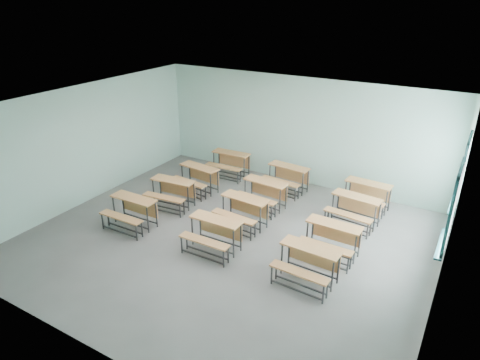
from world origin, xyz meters
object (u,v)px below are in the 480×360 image
Objects in this scene: desk_unit_r3c0 at (230,161)px; desk_unit_r3c2 at (366,192)px; desk_unit_r0c0 at (131,208)px; desk_unit_r2c0 at (197,175)px; desk_unit_r1c2 at (332,236)px; desk_unit_r3c1 at (287,175)px; desk_unit_r1c1 at (243,208)px; desk_unit_r2c2 at (354,207)px; desk_unit_r0c2 at (308,260)px; desk_unit_r0c1 at (213,230)px; desk_unit_r1c0 at (171,189)px; desk_unit_r2c1 at (263,191)px.

desk_unit_r3c0 is 4.35m from desk_unit_r3c2.
desk_unit_r0c0 is 0.94× the size of desk_unit_r2c0.
desk_unit_r1c2 is 3.43m from desk_unit_r3c1.
desk_unit_r3c1 is 1.02× the size of desk_unit_r3c2.
desk_unit_r1c1 is 2.77m from desk_unit_r2c2.
desk_unit_r2c0 is 4.53m from desk_unit_r2c2.
desk_unit_r0c2 is 0.97× the size of desk_unit_r2c2.
desk_unit_r3c2 is at bearing 90.02° from desk_unit_r1c2.
desk_unit_r2c0 is (-2.14, 2.36, 0.00)m from desk_unit_r0c1.
desk_unit_r0c1 is 0.94× the size of desk_unit_r2c2.
desk_unit_r1c1 and desk_unit_r2c2 have the same top height.
desk_unit_r0c0 is 1.37m from desk_unit_r1c0.
desk_unit_r2c1 is at bearing 95.21° from desk_unit_r1c1.
desk_unit_r2c0 and desk_unit_r3c2 have the same top height.
desk_unit_r2c0 is at bearing -169.07° from desk_unit_r2c2.
desk_unit_r3c1 is at bearing 37.48° from desk_unit_r2c0.
desk_unit_r0c1 is 3.19m from desk_unit_r2c0.
desk_unit_r0c1 is 0.95× the size of desk_unit_r3c1.
desk_unit_r3c0 is (-4.32, 1.10, 0.00)m from desk_unit_r2c2.
desk_unit_r2c2 is at bearing 12.63° from desk_unit_r1c0.
desk_unit_r2c1 is (-0.00, 2.41, 0.00)m from desk_unit_r0c1.
desk_unit_r3c0 is at bearing 83.75° from desk_unit_r0c0.
desk_unit_r3c1 is at bearing -176.40° from desk_unit_r3c2.
desk_unit_r0c1 and desk_unit_r3c1 have the same top height.
desk_unit_r1c2 is 1.60m from desk_unit_r2c2.
desk_unit_r3c0 is at bearing 116.35° from desk_unit_r0c1.
desk_unit_r3c1 is at bearing -5.14° from desk_unit_r3c0.
desk_unit_r3c1 is at bearing 122.97° from desk_unit_r0c2.
desk_unit_r2c2 is at bearing -17.81° from desk_unit_r3c1.
desk_unit_r0c0 is 0.94× the size of desk_unit_r2c2.
desk_unit_r0c2 is (2.25, -0.01, 0.00)m from desk_unit_r0c1.
desk_unit_r1c0 is 1.04× the size of desk_unit_r3c0.
desk_unit_r0c2 is 2.73m from desk_unit_r2c2.
desk_unit_r3c1 is (0.09, 3.71, 0.00)m from desk_unit_r0c1.
desk_unit_r1c0 is 4.53m from desk_unit_r1c2.
desk_unit_r0c1 is at bearing -41.48° from desk_unit_r2c0.
desk_unit_r3c1 is (2.42, 3.84, 0.00)m from desk_unit_r0c0.
desk_unit_r0c1 is 2.25m from desk_unit_r0c2.
desk_unit_r0c2 and desk_unit_r3c2 have the same top height.
desk_unit_r0c0 is 0.96× the size of desk_unit_r2c1.
desk_unit_r2c2 is at bearing 90.21° from desk_unit_r0c2.
desk_unit_r1c0 is (-2.18, 1.22, 0.00)m from desk_unit_r0c1.
desk_unit_r2c1 is 1.01× the size of desk_unit_r3c2.
desk_unit_r1c1 is at bearing -141.81° from desk_unit_r2c2.
desk_unit_r3c2 is (4.74, 3.83, 0.00)m from desk_unit_r0c0.
desk_unit_r2c2 is at bearing 48.39° from desk_unit_r0c1.
desk_unit_r0c1 is 0.94× the size of desk_unit_r2c0.
desk_unit_r0c1 is at bearing 2.64° from desk_unit_r0c0.
desk_unit_r3c0 is (0.24, 2.60, 0.00)m from desk_unit_r1c0.
desk_unit_r2c1 and desk_unit_r3c1 have the same top height.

